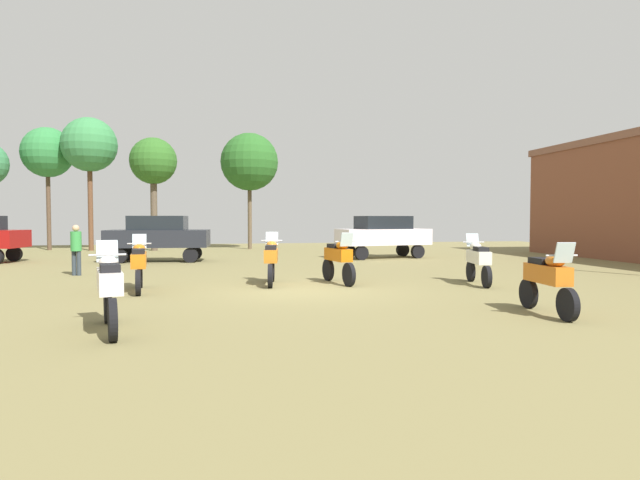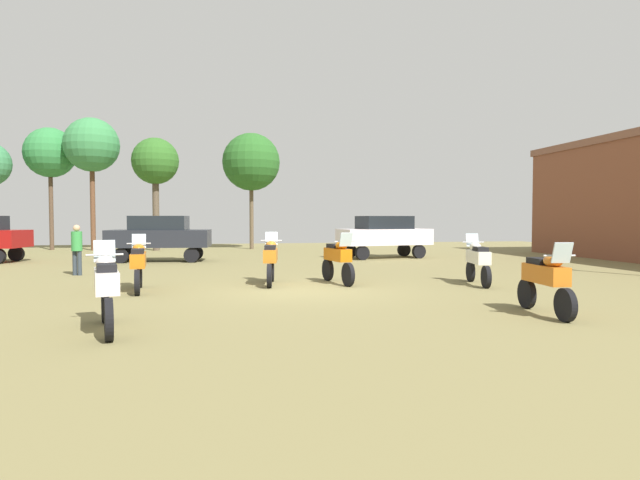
% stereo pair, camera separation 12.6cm
% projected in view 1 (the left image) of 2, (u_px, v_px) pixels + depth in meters
% --- Properties ---
extents(ground_plane, '(44.00, 52.00, 0.02)m').
position_uv_depth(ground_plane, '(301.00, 290.00, 14.02)').
color(ground_plane, olive).
extents(motorcycle_2, '(0.71, 2.13, 1.50)m').
position_uv_depth(motorcycle_2, '(338.00, 258.00, 15.38)').
color(motorcycle_2, black).
rests_on(motorcycle_2, ground).
extents(motorcycle_3, '(0.64, 2.14, 1.49)m').
position_uv_depth(motorcycle_3, '(271.00, 259.00, 15.17)').
color(motorcycle_3, black).
rests_on(motorcycle_3, ground).
extents(motorcycle_4, '(0.77, 2.24, 1.51)m').
position_uv_depth(motorcycle_4, '(109.00, 287.00, 8.89)').
color(motorcycle_4, black).
rests_on(motorcycle_4, ground).
extents(motorcycle_5, '(0.69, 2.11, 1.45)m').
position_uv_depth(motorcycle_5, '(478.00, 260.00, 15.17)').
color(motorcycle_5, black).
rests_on(motorcycle_5, ground).
extents(motorcycle_6, '(0.62, 2.10, 1.46)m').
position_uv_depth(motorcycle_6, '(548.00, 279.00, 10.43)').
color(motorcycle_6, black).
rests_on(motorcycle_6, ground).
extents(motorcycle_7, '(0.63, 2.22, 1.47)m').
position_uv_depth(motorcycle_7, '(139.00, 263.00, 13.75)').
color(motorcycle_7, black).
rests_on(motorcycle_7, ground).
extents(car_2, '(4.43, 2.12, 2.00)m').
position_uv_depth(car_2, '(158.00, 235.00, 23.11)').
color(car_2, black).
rests_on(car_2, ground).
extents(car_3, '(4.54, 2.50, 2.00)m').
position_uv_depth(car_3, '(383.00, 233.00, 25.16)').
color(car_3, black).
rests_on(car_3, ground).
extents(person_1, '(0.42, 0.42, 1.68)m').
position_uv_depth(person_1, '(76.00, 246.00, 17.51)').
color(person_1, '#2E373F').
rests_on(person_1, ground).
extents(tree_1, '(2.93, 2.93, 7.24)m').
position_uv_depth(tree_1, '(47.00, 153.00, 31.23)').
color(tree_1, brown).
rests_on(tree_1, ground).
extents(tree_3, '(2.70, 2.70, 6.57)m').
position_uv_depth(tree_3, '(153.00, 163.00, 30.79)').
color(tree_3, brown).
rests_on(tree_3, ground).
extents(tree_4, '(3.50, 3.50, 7.07)m').
position_uv_depth(tree_4, '(249.00, 162.00, 32.29)').
color(tree_4, brown).
rests_on(tree_4, ground).
extents(tree_5, '(3.13, 3.13, 7.73)m').
position_uv_depth(tree_5, '(89.00, 145.00, 30.76)').
color(tree_5, brown).
rests_on(tree_5, ground).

